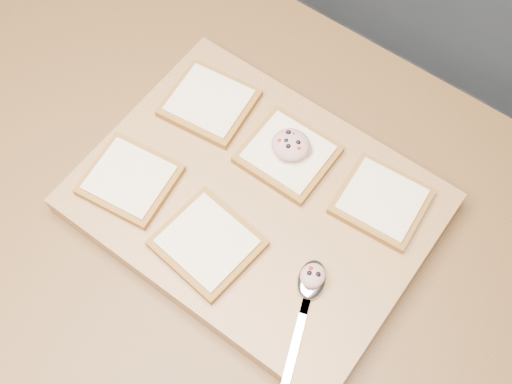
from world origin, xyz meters
TOP-DOWN VIEW (x-y plane):
  - island_counter at (0.00, 0.00)m, footprint 2.00×0.80m
  - cutting_board at (-0.14, 0.03)m, footprint 0.48×0.37m
  - bread_far_left at (-0.29, 0.12)m, footprint 0.14×0.13m
  - bread_far_center at (-0.14, 0.11)m, footprint 0.12×0.11m
  - bread_far_right at (0.01, 0.13)m, footprint 0.13×0.12m
  - bread_near_left at (-0.30, -0.06)m, footprint 0.13×0.13m
  - bread_near_center at (-0.15, -0.07)m, footprint 0.14×0.13m
  - tuna_salad_dollop at (-0.14, 0.12)m, footprint 0.06×0.05m
  - spoon at (-0.00, -0.04)m, footprint 0.09×0.19m
  - spoon_salad at (-0.01, -0.02)m, footprint 0.03×0.04m

SIDE VIEW (x-z plane):
  - island_counter at x=0.00m, z-range 0.00..0.90m
  - cutting_board at x=-0.14m, z-range 0.90..0.94m
  - spoon at x=0.00m, z-range 0.94..0.95m
  - bread_far_right at x=0.01m, z-range 0.94..0.95m
  - bread_near_left at x=-0.30m, z-range 0.94..0.96m
  - bread_far_center at x=-0.14m, z-range 0.94..0.96m
  - bread_far_left at x=-0.29m, z-range 0.94..0.96m
  - bread_near_center at x=-0.15m, z-range 0.94..0.96m
  - spoon_salad at x=-0.01m, z-range 0.95..0.97m
  - tuna_salad_dollop at x=-0.14m, z-range 0.96..0.98m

